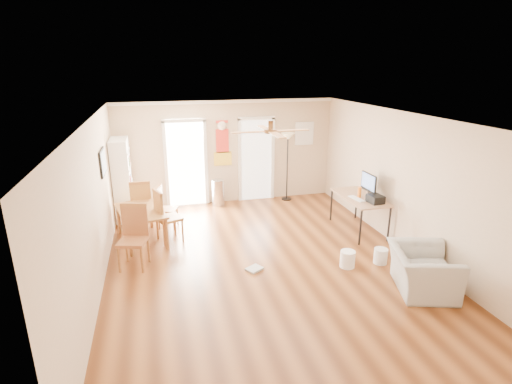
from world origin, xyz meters
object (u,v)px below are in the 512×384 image
object	(u,v)px
torchiere_lamp	(287,167)
wastebasket_a	(348,259)
printer	(375,199)
wastebasket_b	(381,256)
bookshelf	(122,180)
dining_table	(142,226)
dining_chair_far	(142,203)
dining_chair_right_b	(169,215)
computer_desk	(358,214)
trash_can	(218,193)
armchair	(422,271)
dining_chair_right_a	(168,207)
dining_chair_near	(132,238)

from	to	relation	value
torchiere_lamp	wastebasket_a	world-z (taller)	torchiere_lamp
printer	wastebasket_b	xyz separation A→B (m)	(-0.43, -1.04, -0.70)
bookshelf	printer	size ratio (longest dim) A/B	6.04
dining_table	dining_chair_far	bearing A→B (deg)	89.68
wastebasket_b	dining_chair_right_b	bearing A→B (deg)	151.54
computer_desk	dining_chair_far	bearing A→B (deg)	161.90
dining_chair_right_b	trash_can	size ratio (longest dim) A/B	1.62
dining_chair_right_b	armchair	bearing A→B (deg)	-146.61
bookshelf	dining_chair_right_a	size ratio (longest dim) A/B	2.02
dining_chair_near	dining_chair_right_b	bearing A→B (deg)	72.16
bookshelf	dining_table	distance (m)	1.57
dining_chair_right_a	dining_chair_right_b	xyz separation A→B (m)	(0.00, -0.70, 0.08)
computer_desk	dining_chair_right_b	bearing A→B (deg)	172.83
trash_can	wastebasket_a	xyz separation A→B (m)	(1.69, -3.78, -0.18)
wastebasket_b	armchair	size ratio (longest dim) A/B	0.27
torchiere_lamp	armchair	xyz separation A→B (m)	(0.63, -4.75, -0.54)
computer_desk	bookshelf	bearing A→B (deg)	157.78
dining_chair_right_b	computer_desk	distance (m)	3.98
dining_chair_near	dining_chair_right_a	bearing A→B (deg)	84.53
dining_chair_near	wastebasket_a	world-z (taller)	dining_chair_near
printer	dining_chair_far	bearing A→B (deg)	152.35
dining_table	trash_can	world-z (taller)	trash_can
dining_chair_far	printer	size ratio (longest dim) A/B	3.42
torchiere_lamp	armchair	distance (m)	4.82
dining_chair_right_b	torchiere_lamp	distance (m)	3.63
dining_chair_right_b	dining_table	bearing A→B (deg)	60.62
dining_table	torchiere_lamp	size ratio (longest dim) A/B	0.75
bookshelf	torchiere_lamp	world-z (taller)	bookshelf
torchiere_lamp	armchair	bearing A→B (deg)	-82.40
trash_can	wastebasket_a	size ratio (longest dim) A/B	2.21
bookshelf	wastebasket_b	size ratio (longest dim) A/B	6.66
trash_can	wastebasket_b	distance (m)	4.46
armchair	dining_chair_near	bearing A→B (deg)	84.79
wastebasket_b	armchair	bearing A→B (deg)	-82.02
dining_chair_near	wastebasket_b	xyz separation A→B (m)	(4.28, -0.96, -0.42)
dining_chair_near	torchiere_lamp	size ratio (longest dim) A/B	0.63
wastebasket_b	armchair	distance (m)	0.98
computer_desk	armchair	size ratio (longest dim) A/B	1.36
dining_table	dining_chair_right_b	xyz separation A→B (m)	(0.55, -0.10, 0.21)
bookshelf	printer	distance (m)	5.55
dining_chair_right_a	armchair	world-z (taller)	dining_chair_right_a
dining_chair_right_a	dining_chair_right_b	bearing A→B (deg)	-161.94
dining_chair_near	printer	xyz separation A→B (m)	(4.72, 0.08, 0.29)
dining_chair_right_a	wastebasket_a	xyz separation A→B (m)	(2.98, -2.64, -0.31)
dining_chair_far	trash_can	size ratio (longest dim) A/B	1.58
computer_desk	printer	distance (m)	0.64
computer_desk	wastebasket_b	world-z (taller)	computer_desk
torchiere_lamp	computer_desk	size ratio (longest dim) A/B	1.24
armchair	wastebasket_b	bearing A→B (deg)	26.21
computer_desk	trash_can	bearing A→B (deg)	138.61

